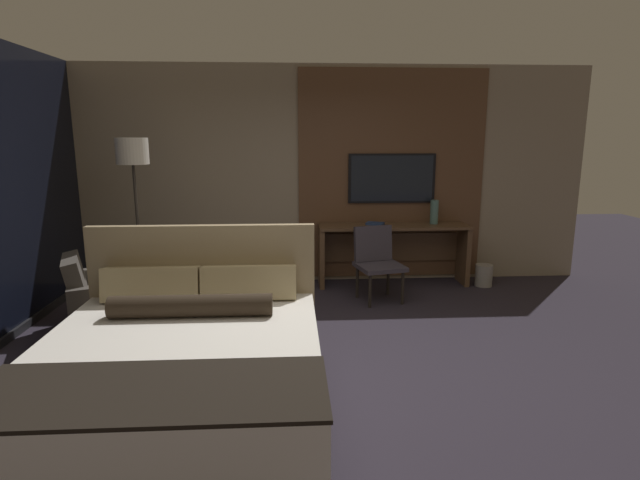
{
  "coord_description": "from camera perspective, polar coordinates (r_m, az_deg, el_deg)",
  "views": [
    {
      "loc": [
        -0.3,
        -3.93,
        1.9
      ],
      "look_at": [
        -0.01,
        0.81,
        0.91
      ],
      "focal_mm": 28.0,
      "sensor_mm": 36.0,
      "label": 1
    }
  ],
  "objects": [
    {
      "name": "ground_plane",
      "position": [
        4.38,
        0.84,
        -13.98
      ],
      "size": [
        16.0,
        16.0,
        0.0
      ],
      "primitive_type": "plane",
      "color": "#28232D"
    },
    {
      "name": "wall_back_tv_panel",
      "position": [
        6.56,
        0.46,
        7.36
      ],
      "size": [
        7.2,
        0.09,
        2.8
      ],
      "color": "gray",
      "rests_on": "ground_plane"
    },
    {
      "name": "bed",
      "position": [
        3.68,
        -15.41,
        -13.96
      ],
      "size": [
        1.91,
        2.11,
        1.17
      ],
      "color": "#33281E",
      "rests_on": "ground_plane"
    },
    {
      "name": "desk",
      "position": [
        6.56,
        8.3,
        -0.41
      ],
      "size": [
        1.93,
        0.45,
        0.79
      ],
      "color": "brown",
      "rests_on": "ground_plane"
    },
    {
      "name": "tv",
      "position": [
        6.61,
        8.21,
        6.98
      ],
      "size": [
        1.14,
        0.04,
        0.64
      ],
      "color": "black"
    },
    {
      "name": "desk_chair",
      "position": [
        5.92,
        6.5,
        -1.99
      ],
      "size": [
        0.61,
        0.61,
        0.86
      ],
      "rotation": [
        0.0,
        0.0,
        0.25
      ],
      "color": "#38333D",
      "rests_on": "ground_plane"
    },
    {
      "name": "armchair_by_window",
      "position": [
        5.45,
        -22.9,
        -6.71
      ],
      "size": [
        1.03,
        1.05,
        0.78
      ],
      "rotation": [
        0.0,
        0.0,
        1.94
      ],
      "color": "#47423D",
      "rests_on": "ground_plane"
    },
    {
      "name": "floor_lamp",
      "position": [
        5.77,
        -20.57,
        7.96
      ],
      "size": [
        0.34,
        0.34,
        1.89
      ],
      "color": "#282623",
      "rests_on": "ground_plane"
    },
    {
      "name": "vase_tall",
      "position": [
        6.64,
        12.92,
        3.14
      ],
      "size": [
        0.1,
        0.1,
        0.31
      ],
      "color": "#4C706B",
      "rests_on": "desk"
    },
    {
      "name": "book",
      "position": [
        6.46,
        6.31,
        1.88
      ],
      "size": [
        0.26,
        0.22,
        0.03
      ],
      "color": "navy",
      "rests_on": "desk"
    },
    {
      "name": "waste_bin",
      "position": [
        6.81,
        18.21,
        -3.85
      ],
      "size": [
        0.22,
        0.22,
        0.28
      ],
      "color": "gray",
      "rests_on": "ground_plane"
    }
  ]
}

